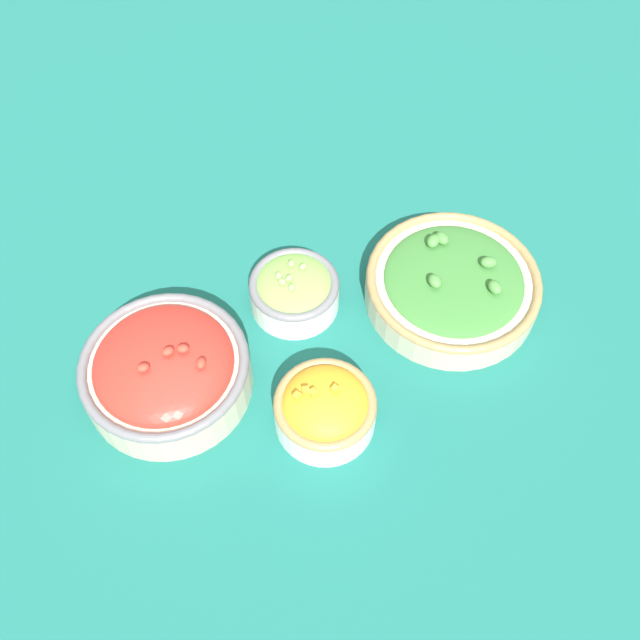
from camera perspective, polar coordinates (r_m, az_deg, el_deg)
ground_plane at (r=0.88m, az=-0.00°, el=-1.08°), size 3.00×3.00×0.00m
bowl_lettuce at (r=0.88m, az=-2.07°, el=2.43°), size 0.11×0.11×0.06m
bowl_broccoli at (r=0.90m, az=10.55°, el=2.79°), size 0.22×0.22×0.06m
bowl_squash at (r=0.79m, az=0.41°, el=-7.04°), size 0.11×0.11×0.07m
bowl_cherry_tomatoes at (r=0.83m, az=-12.24°, el=-3.90°), size 0.19×0.19×0.08m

